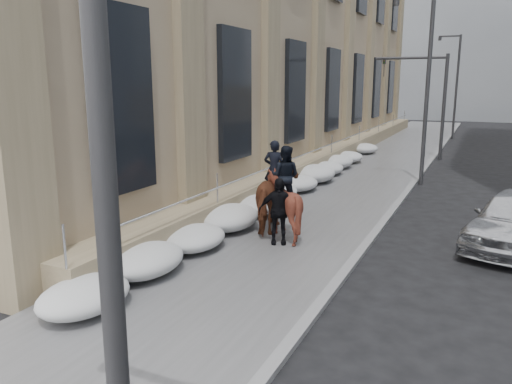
# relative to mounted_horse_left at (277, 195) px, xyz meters

# --- Properties ---
(ground) EXTENTS (140.00, 140.00, 0.00)m
(ground) POSITION_rel_mounted_horse_left_xyz_m (0.13, -4.60, -1.17)
(ground) COLOR black
(ground) RESTS_ON ground
(sidewalk) EXTENTS (5.00, 80.00, 0.12)m
(sidewalk) POSITION_rel_mounted_horse_left_xyz_m (0.13, 5.40, -1.11)
(sidewalk) COLOR #4F4E51
(sidewalk) RESTS_ON ground
(curb) EXTENTS (0.24, 80.00, 0.12)m
(curb) POSITION_rel_mounted_horse_left_xyz_m (2.75, 5.40, -1.11)
(curb) COLOR slate
(curb) RESTS_ON ground
(limestone_building) EXTENTS (6.10, 44.00, 18.00)m
(limestone_building) POSITION_rel_mounted_horse_left_xyz_m (-5.13, 15.37, 7.73)
(limestone_building) COLOR #947E61
(limestone_building) RESTS_ON ground
(bg_building_mid) EXTENTS (30.00, 12.00, 28.00)m
(bg_building_mid) POSITION_rel_mounted_horse_left_xyz_m (4.13, 55.40, 12.83)
(bg_building_mid) COLOR slate
(bg_building_mid) RESTS_ON ground
(bg_building_far) EXTENTS (24.00, 12.00, 20.00)m
(bg_building_far) POSITION_rel_mounted_horse_left_xyz_m (-5.87, 67.40, 8.83)
(bg_building_far) COLOR gray
(bg_building_far) RESTS_ON ground
(streetlight_near) EXTENTS (1.71, 0.24, 8.00)m
(streetlight_near) POSITION_rel_mounted_horse_left_xyz_m (2.87, -10.60, 3.41)
(streetlight_near) COLOR #2D2D30
(streetlight_near) RESTS_ON ground
(streetlight_mid) EXTENTS (1.71, 0.24, 8.00)m
(streetlight_mid) POSITION_rel_mounted_horse_left_xyz_m (2.87, 9.40, 3.41)
(streetlight_mid) COLOR #2D2D30
(streetlight_mid) RESTS_ON ground
(streetlight_far) EXTENTS (1.71, 0.24, 8.00)m
(streetlight_far) POSITION_rel_mounted_horse_left_xyz_m (2.87, 29.40, 3.41)
(streetlight_far) COLOR #2D2D30
(streetlight_far) RESTS_ON ground
(traffic_signal) EXTENTS (4.10, 0.22, 6.00)m
(traffic_signal) POSITION_rel_mounted_horse_left_xyz_m (2.20, 17.40, 2.83)
(traffic_signal) COLOR #2D2D30
(traffic_signal) RESTS_ON ground
(snow_bank) EXTENTS (1.70, 18.10, 0.76)m
(snow_bank) POSITION_rel_mounted_horse_left_xyz_m (-1.29, 3.51, -0.70)
(snow_bank) COLOR silver
(snow_bank) RESTS_ON sidewalk
(mounted_horse_left) EXTENTS (1.59, 2.53, 2.65)m
(mounted_horse_left) POSITION_rel_mounted_horse_left_xyz_m (0.00, 0.00, 0.00)
(mounted_horse_left) COLOR #512918
(mounted_horse_left) RESTS_ON sidewalk
(mounted_horse_right) EXTENTS (1.62, 1.79, 2.59)m
(mounted_horse_right) POSITION_rel_mounted_horse_left_xyz_m (0.43, -0.56, 0.01)
(mounted_horse_right) COLOR #471D14
(mounted_horse_right) RESTS_ON sidewalk
(pedestrian) EXTENTS (1.16, 0.83, 1.82)m
(pedestrian) POSITION_rel_mounted_horse_left_xyz_m (0.55, -1.23, -0.14)
(pedestrian) COLOR black
(pedestrian) RESTS_ON sidewalk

